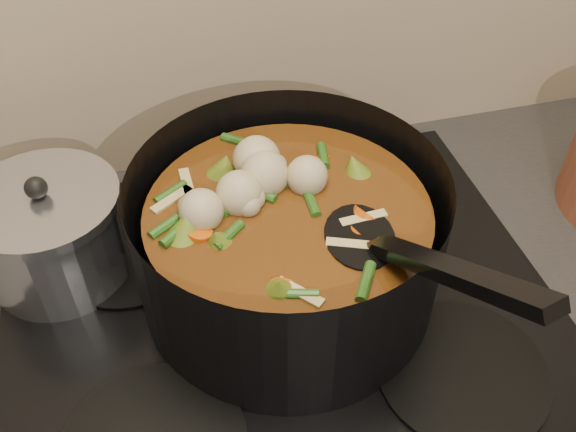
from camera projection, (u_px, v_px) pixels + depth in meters
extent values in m
cube|color=black|center=(282.00, 332.00, 0.76)|extent=(2.64, 0.64, 0.05)
cube|color=black|center=(282.00, 314.00, 0.74)|extent=(0.62, 0.54, 0.02)
cylinder|color=black|center=(462.00, 371.00, 0.67)|extent=(0.18, 0.18, 0.01)
cylinder|color=black|center=(130.00, 252.00, 0.79)|extent=(0.18, 0.18, 0.01)
cylinder|color=black|center=(375.00, 207.00, 0.85)|extent=(0.18, 0.18, 0.01)
cylinder|color=black|center=(288.00, 239.00, 0.69)|extent=(0.35, 0.35, 0.16)
cylinder|color=black|center=(288.00, 285.00, 0.75)|extent=(0.33, 0.33, 0.01)
cylinder|color=#54300E|center=(288.00, 247.00, 0.70)|extent=(0.30, 0.30, 0.12)
cylinder|color=orange|center=(329.00, 205.00, 0.67)|extent=(0.03, 0.04, 0.03)
cylinder|color=orange|center=(305.00, 165.00, 0.72)|extent=(0.05, 0.04, 0.03)
cylinder|color=orange|center=(214.00, 165.00, 0.72)|extent=(0.05, 0.05, 0.03)
cylinder|color=orange|center=(231.00, 225.00, 0.65)|extent=(0.04, 0.04, 0.03)
cylinder|color=orange|center=(269.00, 282.00, 0.60)|extent=(0.04, 0.04, 0.03)
cylinder|color=orange|center=(322.00, 231.00, 0.65)|extent=(0.05, 0.05, 0.03)
cylinder|color=orange|center=(356.00, 193.00, 0.69)|extent=(0.04, 0.04, 0.03)
cylinder|color=orange|center=(299.00, 146.00, 0.75)|extent=(0.04, 0.04, 0.03)
cylinder|color=orange|center=(242.00, 189.00, 0.69)|extent=(0.05, 0.05, 0.03)
sphere|color=tan|center=(352.00, 190.00, 0.67)|extent=(0.05, 0.05, 0.05)
sphere|color=tan|center=(268.00, 161.00, 0.70)|extent=(0.05, 0.05, 0.05)
sphere|color=tan|center=(223.00, 219.00, 0.64)|extent=(0.05, 0.05, 0.05)
sphere|color=tan|center=(318.00, 246.00, 0.61)|extent=(0.05, 0.05, 0.05)
sphere|color=tan|center=(346.00, 181.00, 0.68)|extent=(0.05, 0.05, 0.05)
cone|color=olive|center=(330.00, 268.00, 0.60)|extent=(0.05, 0.04, 0.04)
cone|color=olive|center=(366.00, 178.00, 0.69)|extent=(0.05, 0.04, 0.04)
cone|color=olive|center=(245.00, 156.00, 0.72)|extent=(0.05, 0.04, 0.04)
cone|color=olive|center=(207.00, 243.00, 0.62)|extent=(0.05, 0.04, 0.04)
cone|color=olive|center=(349.00, 260.00, 0.61)|extent=(0.05, 0.04, 0.04)
cylinder|color=#2C5A1A|center=(307.00, 178.00, 0.70)|extent=(0.01, 0.04, 0.01)
cylinder|color=#2C5A1A|center=(243.00, 147.00, 0.73)|extent=(0.04, 0.04, 0.01)
cylinder|color=#2C5A1A|center=(202.00, 195.00, 0.68)|extent=(0.05, 0.02, 0.01)
cylinder|color=#2C5A1A|center=(232.00, 239.00, 0.63)|extent=(0.03, 0.04, 0.01)
cylinder|color=#2C5A1A|center=(289.00, 243.00, 0.63)|extent=(0.03, 0.04, 0.01)
cylinder|color=#2C5A1A|center=(382.00, 257.00, 0.61)|extent=(0.05, 0.02, 0.01)
cylinder|color=#2C5A1A|center=(373.00, 194.00, 0.68)|extent=(0.04, 0.04, 0.01)
cylinder|color=#2C5A1A|center=(316.00, 168.00, 0.71)|extent=(0.01, 0.04, 0.01)
cylinder|color=#2C5A1A|center=(268.00, 179.00, 0.69)|extent=(0.04, 0.04, 0.01)
cylinder|color=#2C5A1A|center=(184.00, 191.00, 0.68)|extent=(0.05, 0.02, 0.01)
cylinder|color=#2C5A1A|center=(213.00, 248.00, 0.62)|extent=(0.03, 0.04, 0.01)
cylinder|color=#2C5A1A|center=(287.00, 259.00, 0.61)|extent=(0.03, 0.04, 0.01)
cube|color=tan|center=(212.00, 228.00, 0.64)|extent=(0.05, 0.01, 0.00)
cube|color=tan|center=(324.00, 262.00, 0.61)|extent=(0.02, 0.05, 0.00)
cube|color=tan|center=(356.00, 184.00, 0.69)|extent=(0.05, 0.03, 0.00)
cube|color=tan|center=(250.00, 165.00, 0.71)|extent=(0.04, 0.04, 0.00)
cube|color=tan|center=(219.00, 240.00, 0.63)|extent=(0.03, 0.05, 0.00)
ellipsoid|color=black|center=(359.00, 238.00, 0.63)|extent=(0.08, 0.10, 0.01)
cube|color=black|center=(451.00, 271.00, 0.53)|extent=(0.07, 0.20, 0.12)
cylinder|color=silver|center=(54.00, 238.00, 0.74)|extent=(0.17, 0.17, 0.10)
cylinder|color=silver|center=(41.00, 201.00, 0.70)|extent=(0.17, 0.17, 0.01)
sphere|color=black|center=(36.00, 188.00, 0.68)|extent=(0.02, 0.02, 0.02)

